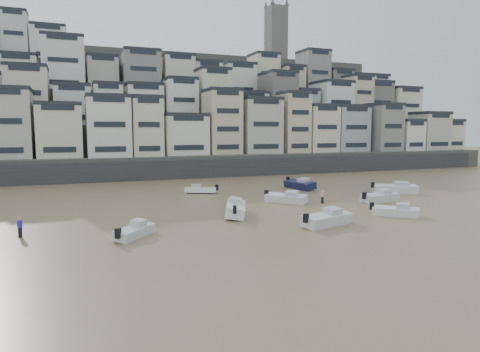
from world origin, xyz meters
name	(u,v)px	position (x,y,z in m)	size (l,w,h in m)	color
harbor_wall	(187,169)	(10.00, 65.00, 1.75)	(140.00, 3.00, 3.50)	#38383A
hillside	(168,116)	(14.73, 104.84, 13.01)	(141.04, 66.00, 50.00)	#4C4C47
boat_a	(327,217)	(12.25, 20.70, 0.84)	(6.13, 2.01, 1.67)	silver
boat_h	(201,189)	(6.91, 45.21, 0.67)	(4.89, 1.60, 1.33)	silver
boat_d	(380,196)	(25.89, 29.82, 0.81)	(5.95, 1.95, 1.62)	silver
boat_c	(235,207)	(5.88, 28.40, 0.91)	(6.68, 2.19, 1.82)	white
boat_b	(396,210)	(21.47, 21.96, 0.70)	(5.11, 1.67, 1.39)	silver
boat_g	(395,187)	(32.78, 35.03, 0.91)	(6.68, 2.19, 1.82)	silver
boat_e	(286,197)	(14.50, 33.44, 0.77)	(5.65, 1.85, 1.54)	silver
boat_i	(300,183)	(22.34, 44.04, 0.88)	(6.42, 2.10, 1.75)	#13173B
boat_j	(134,229)	(-5.35, 22.80, 0.66)	(4.83, 1.58, 1.32)	silver
person_blue	(20,227)	(-14.33, 26.22, 0.87)	(0.44, 0.44, 1.74)	#321CD5
person_pink	(322,196)	(18.52, 31.48, 0.87)	(0.44, 0.44, 1.74)	#D19694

